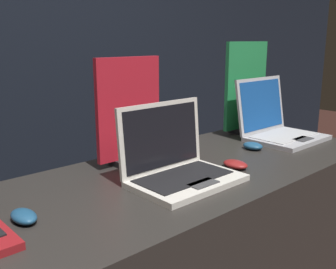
# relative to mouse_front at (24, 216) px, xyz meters

# --- Properties ---
(wall_back) EXTENTS (8.00, 0.05, 2.80)m
(wall_back) POSITION_rel_mouse_front_xyz_m (0.53, 1.47, 0.41)
(wall_back) COLOR black
(wall_back) RESTS_ON ground_plane
(mouse_front) EXTENTS (0.06, 0.10, 0.03)m
(mouse_front) POSITION_rel_mouse_front_xyz_m (0.00, 0.00, 0.00)
(mouse_front) COLOR navy
(mouse_front) RESTS_ON display_counter
(laptop_middle) EXTENTS (0.37, 0.27, 0.26)m
(laptop_middle) POSITION_rel_mouse_front_xyz_m (0.52, -0.04, 0.05)
(laptop_middle) COLOR silver
(laptop_middle) RESTS_ON display_counter
(mouse_middle) EXTENTS (0.07, 0.10, 0.03)m
(mouse_middle) POSITION_rel_mouse_front_xyz_m (0.77, -0.10, -0.00)
(mouse_middle) COLOR maroon
(mouse_middle) RESTS_ON display_counter
(promo_stand_middle) EXTENTS (0.29, 0.07, 0.41)m
(promo_stand_middle) POSITION_rel_mouse_front_xyz_m (0.52, 0.22, 0.18)
(promo_stand_middle) COLOR black
(promo_stand_middle) RESTS_ON display_counter
(laptop_back) EXTENTS (0.36, 0.33, 0.29)m
(laptop_back) POSITION_rel_mouse_front_xyz_m (1.29, 0.06, 0.05)
(laptop_back) COLOR #B7B7BC
(laptop_back) RESTS_ON display_counter
(mouse_back) EXTENTS (0.07, 0.09, 0.03)m
(mouse_back) POSITION_rel_mouse_front_xyz_m (1.04, 0.01, 0.00)
(mouse_back) COLOR navy
(mouse_back) RESTS_ON display_counter
(promo_stand_back) EXTENTS (0.31, 0.07, 0.46)m
(promo_stand_back) POSITION_rel_mouse_front_xyz_m (1.29, 0.25, 0.21)
(promo_stand_back) COLOR black
(promo_stand_back) RESTS_ON display_counter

